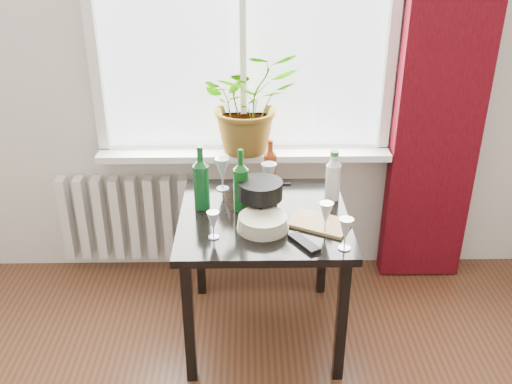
{
  "coord_description": "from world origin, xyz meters",
  "views": [
    {
      "loc": [
        0.02,
        -0.98,
        2.12
      ],
      "look_at": [
        0.06,
        1.55,
        0.87
      ],
      "focal_mm": 40.0,
      "sensor_mm": 36.0,
      "label": 1
    }
  ],
  "objects_px": {
    "wineglass_far_right": "(345,234)",
    "wineglass_back_left": "(222,174)",
    "wine_bottle_left": "(201,177)",
    "table": "(264,230)",
    "potted_plant": "(249,101)",
    "fondue_pot": "(260,197)",
    "cutting_board": "(319,223)",
    "tv_remote": "(304,243)",
    "plate_stack": "(263,223)",
    "bottle_amber": "(270,164)",
    "wine_bottle_right": "(241,180)",
    "wineglass_front_right": "(326,217)",
    "wineglass_back_center": "(269,179)",
    "radiator": "(126,218)",
    "wineglass_front_left": "(213,225)",
    "cleaning_bottle": "(333,175)"
  },
  "relations": [
    {
      "from": "table",
      "to": "bottle_amber",
      "type": "xyz_separation_m",
      "value": [
        0.04,
        0.31,
        0.24
      ]
    },
    {
      "from": "potted_plant",
      "to": "wineglass_far_right",
      "type": "relative_size",
      "value": 3.8
    },
    {
      "from": "wineglass_far_right",
      "to": "wineglass_back_left",
      "type": "relative_size",
      "value": 0.85
    },
    {
      "from": "wine_bottle_right",
      "to": "wineglass_far_right",
      "type": "relative_size",
      "value": 2.12
    },
    {
      "from": "potted_plant",
      "to": "cutting_board",
      "type": "distance_m",
      "value": 0.89
    },
    {
      "from": "cleaning_bottle",
      "to": "wineglass_back_left",
      "type": "distance_m",
      "value": 0.6
    },
    {
      "from": "plate_stack",
      "to": "tv_remote",
      "type": "bearing_deg",
      "value": -39.11
    },
    {
      "from": "bottle_amber",
      "to": "potted_plant",
      "type": "bearing_deg",
      "value": 110.93
    },
    {
      "from": "wineglass_far_right",
      "to": "wineglass_back_center",
      "type": "height_order",
      "value": "wineglass_back_center"
    },
    {
      "from": "table",
      "to": "wineglass_back_center",
      "type": "distance_m",
      "value": 0.28
    },
    {
      "from": "wineglass_front_right",
      "to": "wineglass_back_center",
      "type": "bearing_deg",
      "value": 123.05
    },
    {
      "from": "table",
      "to": "potted_plant",
      "type": "xyz_separation_m",
      "value": [
        -0.07,
        0.61,
        0.5
      ]
    },
    {
      "from": "tv_remote",
      "to": "fondue_pot",
      "type": "bearing_deg",
      "value": 90.04
    },
    {
      "from": "wine_bottle_right",
      "to": "tv_remote",
      "type": "distance_m",
      "value": 0.48
    },
    {
      "from": "cleaning_bottle",
      "to": "bottle_amber",
      "type": "bearing_deg",
      "value": 156.82
    },
    {
      "from": "bottle_amber",
      "to": "cleaning_bottle",
      "type": "xyz_separation_m",
      "value": [
        0.32,
        -0.14,
        -0.01
      ]
    },
    {
      "from": "wineglass_back_left",
      "to": "bottle_amber",
      "type": "bearing_deg",
      "value": 2.46
    },
    {
      "from": "wine_bottle_left",
      "to": "wineglass_far_right",
      "type": "height_order",
      "value": "wine_bottle_left"
    },
    {
      "from": "radiator",
      "to": "bottle_amber",
      "type": "bearing_deg",
      "value": -19.85
    },
    {
      "from": "wineglass_front_right",
      "to": "cutting_board",
      "type": "xyz_separation_m",
      "value": [
        -0.02,
        0.07,
        -0.07
      ]
    },
    {
      "from": "fondue_pot",
      "to": "cutting_board",
      "type": "relative_size",
      "value": 0.88
    },
    {
      "from": "wine_bottle_left",
      "to": "cleaning_bottle",
      "type": "xyz_separation_m",
      "value": [
        0.68,
        0.09,
        -0.04
      ]
    },
    {
      "from": "radiator",
      "to": "cutting_board",
      "type": "height_order",
      "value": "cutting_board"
    },
    {
      "from": "potted_plant",
      "to": "wine_bottle_right",
      "type": "relative_size",
      "value": 1.79
    },
    {
      "from": "wineglass_back_left",
      "to": "wine_bottle_right",
      "type": "bearing_deg",
      "value": -66.6
    },
    {
      "from": "cleaning_bottle",
      "to": "wine_bottle_right",
      "type": "bearing_deg",
      "value": -166.86
    },
    {
      "from": "wine_bottle_right",
      "to": "wineglass_back_left",
      "type": "relative_size",
      "value": 1.79
    },
    {
      "from": "radiator",
      "to": "wineglass_far_right",
      "type": "xyz_separation_m",
      "value": [
        1.21,
        -0.96,
        0.44
      ]
    },
    {
      "from": "fondue_pot",
      "to": "bottle_amber",
      "type": "bearing_deg",
      "value": 71.01
    },
    {
      "from": "table",
      "to": "cutting_board",
      "type": "xyz_separation_m",
      "value": [
        0.27,
        -0.11,
        0.1
      ]
    },
    {
      "from": "wineglass_far_right",
      "to": "tv_remote",
      "type": "height_order",
      "value": "wineglass_far_right"
    },
    {
      "from": "wineglass_back_center",
      "to": "cutting_board",
      "type": "xyz_separation_m",
      "value": [
        0.24,
        -0.32,
        -0.09
      ]
    },
    {
      "from": "table",
      "to": "wineglass_far_right",
      "type": "height_order",
      "value": "wineglass_far_right"
    },
    {
      "from": "plate_stack",
      "to": "cutting_board",
      "type": "bearing_deg",
      "value": 7.39
    },
    {
      "from": "plate_stack",
      "to": "fondue_pot",
      "type": "relative_size",
      "value": 0.98
    },
    {
      "from": "potted_plant",
      "to": "fondue_pot",
      "type": "distance_m",
      "value": 0.67
    },
    {
      "from": "wineglass_front_right",
      "to": "wineglass_back_center",
      "type": "xyz_separation_m",
      "value": [
        -0.26,
        0.39,
        0.02
      ]
    },
    {
      "from": "potted_plant",
      "to": "wineglass_back_center",
      "type": "distance_m",
      "value": 0.51
    },
    {
      "from": "radiator",
      "to": "wineglass_back_left",
      "type": "xyz_separation_m",
      "value": [
        0.63,
        -0.33,
        0.45
      ]
    },
    {
      "from": "table",
      "to": "wineglass_front_left",
      "type": "bearing_deg",
      "value": -136.92
    },
    {
      "from": "wineglass_front_right",
      "to": "wineglass_back_center",
      "type": "relative_size",
      "value": 0.83
    },
    {
      "from": "fondue_pot",
      "to": "tv_remote",
      "type": "distance_m",
      "value": 0.38
    },
    {
      "from": "wine_bottle_left",
      "to": "tv_remote",
      "type": "height_order",
      "value": "wine_bottle_left"
    },
    {
      "from": "wineglass_far_right",
      "to": "wineglass_front_left",
      "type": "distance_m",
      "value": 0.61
    },
    {
      "from": "wineglass_front_left",
      "to": "wine_bottle_right",
      "type": "bearing_deg",
      "value": 65.66
    },
    {
      "from": "wineglass_far_right",
      "to": "tv_remote",
      "type": "xyz_separation_m",
      "value": [
        -0.18,
        0.04,
        -0.07
      ]
    },
    {
      "from": "radiator",
      "to": "potted_plant",
      "type": "relative_size",
      "value": 1.34
    },
    {
      "from": "wineglass_front_right",
      "to": "cutting_board",
      "type": "relative_size",
      "value": 0.55
    },
    {
      "from": "fondue_pot",
      "to": "plate_stack",
      "type": "bearing_deg",
      "value": -94.48
    },
    {
      "from": "wine_bottle_left",
      "to": "plate_stack",
      "type": "xyz_separation_m",
      "value": [
        0.31,
        -0.23,
        -0.14
      ]
    }
  ]
}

